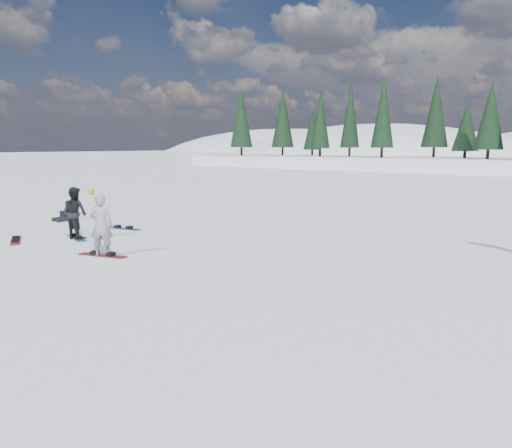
{
  "coord_description": "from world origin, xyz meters",
  "views": [
    {
      "loc": [
        12.24,
        -8.84,
        3.08
      ],
      "look_at": [
        4.55,
        1.04,
        1.1
      ],
      "focal_mm": 35.0,
      "sensor_mm": 36.0,
      "label": 1
    }
  ],
  "objects": [
    {
      "name": "ground",
      "position": [
        0.0,
        0.0,
        0.0
      ],
      "size": [
        420.0,
        420.0,
        0.0
      ],
      "primitive_type": "plane",
      "color": "white",
      "rests_on": "ground"
    },
    {
      "name": "snowboarder_woman",
      "position": [
        0.42,
        -0.68,
        0.89
      ],
      "size": [
        0.76,
        0.72,
        1.91
      ],
      "rotation": [
        0.0,
        0.0,
        3.8
      ],
      "color": "#9C9BA0",
      "rests_on": "ground"
    },
    {
      "name": "snowboard_loose_c",
      "position": [
        -2.88,
        2.56,
        0.01
      ],
      "size": [
        1.53,
        0.57,
        0.03
      ],
      "primitive_type": "cube",
      "rotation": [
        0.0,
        0.0,
        0.2
      ],
      "color": "navy",
      "rests_on": "ground"
    },
    {
      "name": "snowboarder_man",
      "position": [
        -2.53,
        0.38,
        0.87
      ],
      "size": [
        0.91,
        0.74,
        1.73
      ],
      "primitive_type": "imported",
      "rotation": [
        0.0,
        0.0,
        3.25
      ],
      "color": "black",
      "rests_on": "ground"
    },
    {
      "name": "snowboard_loose_b",
      "position": [
        -3.66,
        -1.11,
        0.01
      ],
      "size": [
        1.44,
        0.98,
        0.03
      ],
      "primitive_type": "cube",
      "rotation": [
        0.0,
        0.0,
        -0.51
      ],
      "color": "maroon",
      "rests_on": "ground"
    },
    {
      "name": "snowboard_woman",
      "position": [
        0.43,
        -0.68,
        0.01
      ],
      "size": [
        1.52,
        0.69,
        0.03
      ],
      "primitive_type": "cube",
      "rotation": [
        0.0,
        0.0,
        0.28
      ],
      "color": "maroon",
      "rests_on": "ground"
    },
    {
      "name": "gear_bag",
      "position": [
        -7.17,
        2.83,
        0.15
      ],
      "size": [
        0.46,
        0.31,
        0.3
      ],
      "primitive_type": "cube",
      "rotation": [
        0.0,
        0.0,
        0.02
      ],
      "color": "black",
      "rests_on": "ground"
    },
    {
      "name": "seated_rider",
      "position": [
        -6.47,
        2.58,
        0.32
      ],
      "size": [
        0.61,
        1.0,
        0.84
      ],
      "rotation": [
        0.0,
        0.0,
        0.02
      ],
      "color": "black",
      "rests_on": "ground"
    },
    {
      "name": "snowboard_man",
      "position": [
        -2.53,
        0.38,
        0.01
      ],
      "size": [
        1.51,
        0.73,
        0.03
      ],
      "primitive_type": "cube",
      "rotation": [
        0.0,
        0.0,
        -0.32
      ],
      "color": "#186E84",
      "rests_on": "ground"
    }
  ]
}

